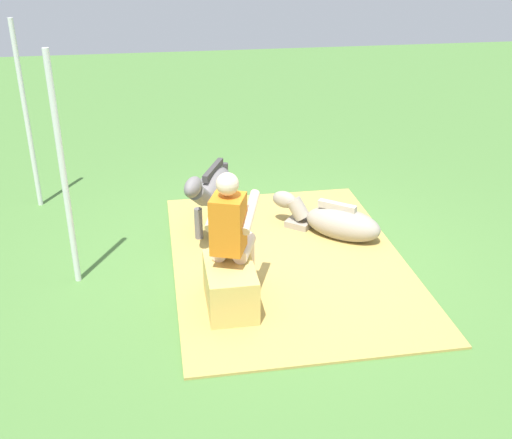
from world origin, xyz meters
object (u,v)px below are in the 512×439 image
Objects in this scene: hay_bale at (230,287)px; pony_standing at (211,189)px; tent_pole_right at (26,117)px; tent_pole_left at (63,174)px; pony_lying at (335,221)px; person_seated at (231,230)px.

pony_standing reaches higher than hay_bale.
tent_pole_left is at bearing -162.02° from tent_pole_right.
person_seated is at bearing 129.78° from pony_lying.
person_seated is at bearing -140.32° from tent_pole_right.
person_seated is 1.09× the size of pony_lying.
person_seated is 3.35m from tent_pole_right.
tent_pole_right is (2.71, 2.08, 0.92)m from hay_bale.
pony_lying is at bearing -113.17° from tent_pole_right.
hay_bale is at bearing -142.48° from tent_pole_right.
pony_lying is at bearing -79.73° from tent_pole_left.
hay_bale is 0.32× the size of tent_pole_left.
tent_pole_right reaches higher than person_seated.
pony_standing is (1.40, 0.05, -0.17)m from person_seated.
tent_pole_left reaches higher than pony_lying.
hay_bale is 1.86m from tent_pole_left.
person_seated is (0.15, -0.04, 0.50)m from hay_bale.
person_seated is 1.41m from pony_standing.
hay_bale is 0.55× the size of person_seated.
hay_bale is at bearing 165.64° from person_seated.
tent_pole_right reaches higher than pony_standing.
person_seated is 1.79m from pony_lying.
hay_bale reaches higher than pony_lying.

